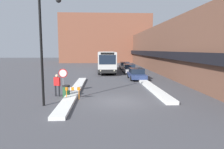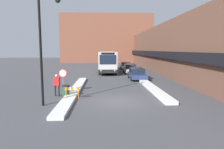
{
  "view_description": "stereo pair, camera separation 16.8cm",
  "coord_description": "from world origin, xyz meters",
  "views": [
    {
      "loc": [
        -1.2,
        -14.15,
        3.75
      ],
      "look_at": [
        -0.18,
        5.48,
        1.28
      ],
      "focal_mm": 32.0,
      "sensor_mm": 36.0,
      "label": 1
    },
    {
      "loc": [
        -1.03,
        -14.16,
        3.75
      ],
      "look_at": [
        -0.18,
        5.48,
        1.28
      ],
      "focal_mm": 32.0,
      "sensor_mm": 36.0,
      "label": 2
    }
  ],
  "objects": [
    {
      "name": "snow_bank_left",
      "position": [
        -3.6,
        3.48,
        0.1
      ],
      "size": [
        0.9,
        14.68,
        0.21
      ],
      "color": "silver",
      "rests_on": "ground_plane"
    },
    {
      "name": "street_lamp",
      "position": [
        -4.85,
        -0.87,
        4.38
      ],
      "size": [
        1.46,
        0.36,
        7.17
      ],
      "color": "black",
      "rests_on": "ground_plane"
    },
    {
      "name": "pedestrian",
      "position": [
        -4.78,
        1.83,
        1.07
      ],
      "size": [
        0.57,
        0.33,
        1.79
      ],
      "rotation": [
        0.0,
        0.0,
        -0.24
      ],
      "color": "#232328",
      "rests_on": "ground_plane"
    },
    {
      "name": "parked_car_front",
      "position": [
        3.2,
        10.68,
        0.71
      ],
      "size": [
        1.91,
        4.41,
        1.4
      ],
      "color": "navy",
      "rests_on": "ground_plane"
    },
    {
      "name": "stop_sign",
      "position": [
        -4.54,
        3.1,
        1.52
      ],
      "size": [
        0.76,
        0.08,
        2.11
      ],
      "color": "gray",
      "rests_on": "ground_plane"
    },
    {
      "name": "trash_bin",
      "position": [
        -4.02,
        1.55,
        0.48
      ],
      "size": [
        0.59,
        0.59,
        0.95
      ],
      "color": "#234C2D",
      "rests_on": "ground_plane"
    },
    {
      "name": "snow_bank_right",
      "position": [
        3.6,
        4.23,
        0.13
      ],
      "size": [
        0.9,
        10.93,
        0.26
      ],
      "color": "silver",
      "rests_on": "ground_plane"
    },
    {
      "name": "city_bus",
      "position": [
        -0.39,
        18.99,
        1.82
      ],
      "size": [
        2.71,
        10.89,
        3.38
      ],
      "color": "silver",
      "rests_on": "ground_plane"
    },
    {
      "name": "building_row_right",
      "position": [
        9.97,
        24.0,
        3.78
      ],
      "size": [
        5.5,
        60.0,
        7.58
      ],
      "color": "brown",
      "rests_on": "ground_plane"
    },
    {
      "name": "parked_car_middle",
      "position": [
        3.2,
        17.56,
        0.72
      ],
      "size": [
        1.88,
        4.61,
        1.43
      ],
      "color": "#B7B7BC",
      "rests_on": "ground_plane"
    },
    {
      "name": "parked_car_back",
      "position": [
        3.2,
        23.74,
        0.71
      ],
      "size": [
        1.83,
        4.73,
        1.39
      ],
      "color": "silver",
      "rests_on": "ground_plane"
    },
    {
      "name": "ground_plane",
      "position": [
        0.0,
        0.0,
        0.0
      ],
      "size": [
        160.0,
        160.0,
        0.0
      ],
      "primitive_type": "plane",
      "color": "#47474C"
    },
    {
      "name": "construction_barricade",
      "position": [
        -3.39,
        0.72,
        0.67
      ],
      "size": [
        1.1,
        0.06,
        0.94
      ],
      "color": "orange",
      "rests_on": "ground_plane"
    },
    {
      "name": "building_backdrop_far",
      "position": [
        0.0,
        45.52,
        6.83
      ],
      "size": [
        26.0,
        8.0,
        13.67
      ],
      "color": "brown",
      "rests_on": "ground_plane"
    }
  ]
}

